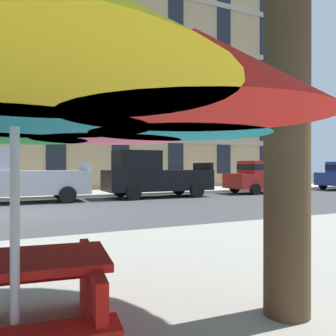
{
  "coord_description": "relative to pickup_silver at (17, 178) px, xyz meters",
  "views": [
    {
      "loc": [
        -0.76,
        -11.42,
        1.45
      ],
      "look_at": [
        6.16,
        3.2,
        1.4
      ],
      "focal_mm": 37.11,
      "sensor_mm": 36.0,
      "label": 1
    }
  ],
  "objects": [
    {
      "name": "patio_umbrella",
      "position": [
        -0.4,
        -12.7,
        0.93
      ],
      "size": [
        3.8,
        3.8,
        2.26
      ],
      "color": "silver",
      "rests_on": "ground"
    },
    {
      "name": "sidewalk_far",
      "position": [
        0.3,
        3.1,
        -0.97
      ],
      "size": [
        56.0,
        3.6,
        0.12
      ],
      "primitive_type": "cube",
      "color": "#B2ADA3",
      "rests_on": "ground"
    },
    {
      "name": "pickup_black",
      "position": [
        5.94,
        0.0,
        0.0
      ],
      "size": [
        5.1,
        2.12,
        2.2
      ],
      "color": "black",
      "rests_on": "ground"
    },
    {
      "name": "sedan_red",
      "position": [
        12.57,
        -0.0,
        -0.08
      ],
      "size": [
        4.4,
        1.98,
        1.78
      ],
      "color": "#B21E19",
      "rests_on": "ground"
    },
    {
      "name": "ground_plane",
      "position": [
        0.3,
        -3.7,
        -1.03
      ],
      "size": [
        120.0,
        120.0,
        0.0
      ],
      "primitive_type": "plane",
      "color": "#424244"
    },
    {
      "name": "apartment_building",
      "position": [
        0.3,
        11.29,
        8.57
      ],
      "size": [
        37.83,
        12.08,
        19.2
      ],
      "color": "tan",
      "rests_on": "ground"
    },
    {
      "name": "pickup_silver",
      "position": [
        0.0,
        0.0,
        0.0
      ],
      "size": [
        5.1,
        2.12,
        2.2
      ],
      "color": "#A8AAB2",
      "rests_on": "ground"
    }
  ]
}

